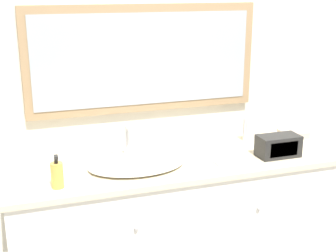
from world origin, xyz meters
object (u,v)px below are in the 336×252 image
object	(u,v)px
sink_basin	(136,163)
appliance_box	(278,146)
soap_bottle	(57,175)
picture_frame	(251,129)

from	to	relation	value
sink_basin	appliance_box	xyz separation A→B (m)	(0.80, -0.10, 0.04)
soap_bottle	picture_frame	bearing A→B (deg)	15.74
sink_basin	appliance_box	distance (m)	0.80
sink_basin	soap_bottle	size ratio (longest dim) A/B	3.10
picture_frame	soap_bottle	bearing A→B (deg)	-164.26
appliance_box	picture_frame	xyz separation A→B (m)	(-0.01, 0.30, 0.01)
sink_basin	soap_bottle	bearing A→B (deg)	-161.25
sink_basin	picture_frame	size ratio (longest dim) A/B	3.64
appliance_box	picture_frame	bearing A→B (deg)	91.46
picture_frame	appliance_box	bearing A→B (deg)	-88.54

